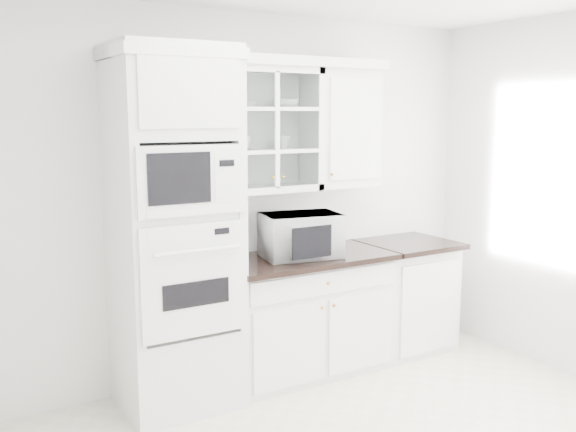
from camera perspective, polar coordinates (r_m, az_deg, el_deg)
room_shell at (r=3.71m, az=6.27°, el=6.13°), size 4.00×3.50×2.70m
oven_column at (r=4.29m, az=-10.03°, el=-1.36°), size 0.76×0.68×2.40m
base_cabinet_run at (r=4.94m, az=1.43°, el=-8.63°), size 1.32×0.67×0.92m
extra_base_cabinet at (r=5.52m, az=10.31°, el=-6.87°), size 0.72×0.67×0.92m
upper_cabinet_glass at (r=4.70m, az=-2.00°, el=7.66°), size 0.80×0.33×0.90m
upper_cabinet_solid at (r=5.06m, az=4.77°, el=7.74°), size 0.55×0.33×0.90m
crown_molding at (r=4.64m, az=-3.05°, el=13.63°), size 2.14×0.38×0.07m
countertop_microwave at (r=4.74m, az=1.07°, el=-1.68°), size 0.63×0.56×0.32m
bowl_a at (r=4.62m, az=-3.80°, el=9.90°), size 0.22×0.22×0.05m
bowl_b at (r=4.76m, az=-0.19°, el=9.97°), size 0.23×0.23×0.06m
cup_a at (r=4.61m, az=-4.17°, el=6.55°), size 0.16×0.16×0.11m
cup_b at (r=4.76m, az=-0.50°, el=6.58°), size 0.11×0.11×0.10m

